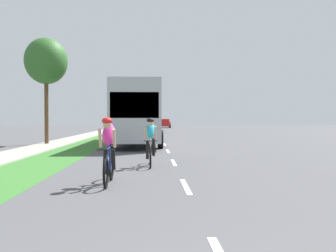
% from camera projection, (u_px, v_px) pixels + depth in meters
% --- Properties ---
extents(ground_plane, '(120.00, 120.00, 0.00)m').
position_uv_depth(ground_plane, '(164.00, 144.00, 21.11)').
color(ground_plane, '#4C4C4F').
extents(grass_verge, '(2.21, 70.00, 0.01)m').
position_uv_depth(grass_verge, '(89.00, 144.00, 20.89)').
color(grass_verge, '#38722D').
rests_on(grass_verge, ground_plane).
extents(sidewalk_concrete, '(1.96, 70.00, 0.10)m').
position_uv_depth(sidewalk_concrete, '(53.00, 144.00, 20.79)').
color(sidewalk_concrete, '#9E998E').
rests_on(sidewalk_concrete, ground_plane).
extents(lane_markings_center, '(0.12, 53.49, 0.01)m').
position_uv_depth(lane_markings_center, '(162.00, 140.00, 25.10)').
color(lane_markings_center, white).
rests_on(lane_markings_center, ground_plane).
extents(cyclist_lead, '(0.42, 1.72, 1.58)m').
position_uv_depth(cyclist_lead, '(109.00, 150.00, 8.13)').
color(cyclist_lead, black).
rests_on(cyclist_lead, ground_plane).
extents(cyclist_trailing, '(0.42, 1.72, 1.58)m').
position_uv_depth(cyclist_trailing, '(150.00, 141.00, 11.25)').
color(cyclist_trailing, black).
rests_on(cyclist_trailing, ground_plane).
extents(bus_silver, '(2.78, 11.60, 3.48)m').
position_uv_depth(bus_silver, '(139.00, 112.00, 21.68)').
color(bus_silver, '#A5A8AD').
rests_on(bus_silver, ground_plane).
extents(suv_blue, '(2.15, 4.70, 1.79)m').
position_uv_depth(suv_blue, '(144.00, 124.00, 37.51)').
color(suv_blue, '#23389E').
rests_on(suv_blue, ground_plane).
extents(pickup_white, '(2.22, 5.10, 1.64)m').
position_uv_depth(pickup_white, '(145.00, 124.00, 48.63)').
color(pickup_white, silver).
rests_on(pickup_white, ground_plane).
extents(sedan_red, '(1.98, 4.30, 1.52)m').
position_uv_depth(sedan_red, '(165.00, 123.00, 60.46)').
color(sedan_red, red).
rests_on(sedan_red, ground_plane).
extents(street_tree_near, '(2.52, 2.52, 6.42)m').
position_uv_depth(street_tree_near, '(46.00, 62.00, 20.88)').
color(street_tree_near, brown).
rests_on(street_tree_near, ground_plane).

